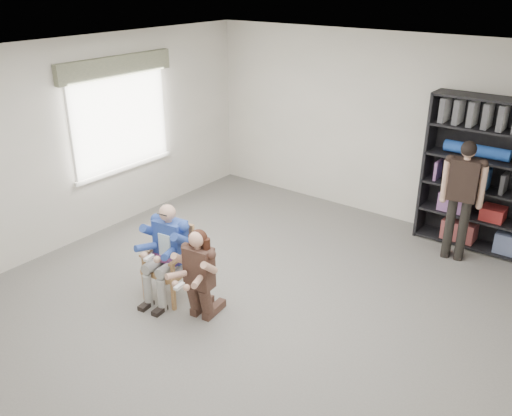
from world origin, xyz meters
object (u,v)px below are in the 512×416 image
Objects in this scene: armchair at (168,263)px; seated_man at (168,252)px; standing_man at (460,202)px; bookshelf at (492,178)px; kneeling_woman at (198,276)px.

armchair is 0.14m from seated_man.
bookshelf is at bearing 58.91° from standing_man.
standing_man is (-0.22, -0.51, -0.23)m from bookshelf.
seated_man is 3.79m from standing_man.
bookshelf is (2.57, 3.48, 0.59)m from armchair.
bookshelf reaches higher than standing_man.
standing_man is (2.36, 2.96, 0.37)m from armchair.
standing_man is at bearing -112.91° from bookshelf.
kneeling_woman is at bearing -119.01° from bookshelf.
bookshelf reaches higher than kneeling_woman.
seated_man is 1.09× the size of kneeling_woman.
kneeling_woman is at bearing -128.14° from standing_man.
seated_man is 0.72× the size of standing_man.
armchair is at bearing 82.89° from seated_man.
seated_man is 4.35m from bookshelf.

